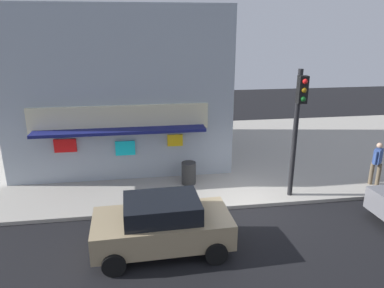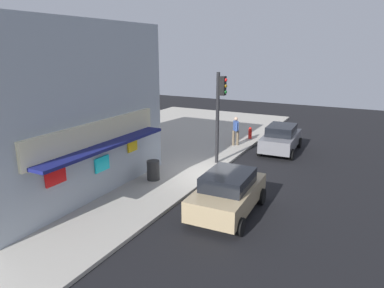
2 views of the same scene
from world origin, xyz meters
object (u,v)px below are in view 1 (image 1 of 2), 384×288
traffic_light (298,118)px  pedestrian (377,162)px  trash_can (189,173)px  parked_car_tan (162,224)px

traffic_light → pedestrian: traffic_light is taller
traffic_light → trash_can: size_ratio=5.21×
trash_can → traffic_light: bearing=-24.9°
traffic_light → pedestrian: size_ratio=2.65×
traffic_light → pedestrian: 4.30m
traffic_light → trash_can: 4.83m
traffic_light → pedestrian: (3.74, 0.46, -2.08)m
trash_can → parked_car_tan: (-1.37, -4.26, 0.24)m
pedestrian → parked_car_tan: pedestrian is taller
trash_can → pedestrian: size_ratio=0.51×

